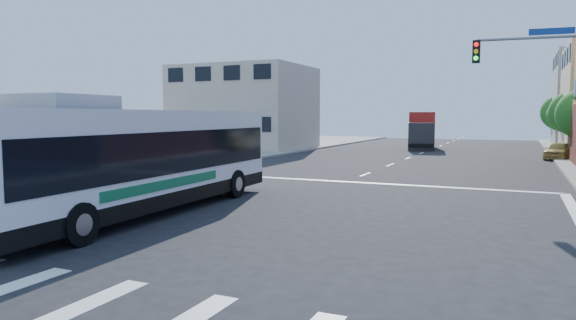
% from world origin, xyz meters
% --- Properties ---
extents(ground, '(120.00, 120.00, 0.00)m').
position_xyz_m(ground, '(0.00, 0.00, 0.00)').
color(ground, black).
rests_on(ground, ground).
extents(sidewalk_nw, '(50.00, 50.00, 0.15)m').
position_xyz_m(sidewalk_nw, '(-35.00, 35.00, 0.07)').
color(sidewalk_nw, gray).
rests_on(sidewalk_nw, ground).
extents(building_west, '(12.06, 10.06, 8.00)m').
position_xyz_m(building_west, '(-17.02, 29.98, 4.01)').
color(building_west, beige).
rests_on(building_west, ground).
extents(signal_mast_ne, '(7.91, 1.13, 8.07)m').
position_xyz_m(signal_mast_ne, '(9.08, 10.62, 4.98)').
color(signal_mast_ne, slate).
rests_on(signal_mast_ne, ground).
extents(street_tree_b, '(3.80, 3.80, 5.79)m').
position_xyz_m(street_tree_b, '(11.90, 35.92, 3.75)').
color(street_tree_b, '#3B2215').
rests_on(street_tree_b, ground).
extents(street_tree_c, '(3.40, 3.40, 5.29)m').
position_xyz_m(street_tree_c, '(11.90, 43.92, 3.46)').
color(street_tree_c, '#3B2215').
rests_on(street_tree_c, ground).
extents(street_tree_d, '(4.00, 4.00, 6.03)m').
position_xyz_m(street_tree_d, '(11.90, 51.92, 3.88)').
color(street_tree_d, '#3B2215').
rests_on(street_tree_d, ground).
extents(transit_bus, '(3.20, 12.90, 3.79)m').
position_xyz_m(transit_bus, '(-3.62, -1.12, 1.86)').
color(transit_bus, black).
rests_on(transit_bus, ground).
extents(box_truck, '(3.42, 8.22, 3.59)m').
position_xyz_m(box_truck, '(-0.98, 36.85, 1.74)').
color(box_truck, '#252429').
rests_on(box_truck, ground).
extents(parked_car, '(2.33, 4.13, 1.32)m').
position_xyz_m(parked_car, '(10.36, 28.47, 0.66)').
color(parked_car, tan).
rests_on(parked_car, ground).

